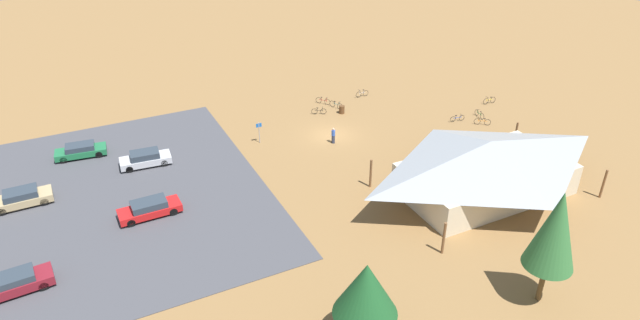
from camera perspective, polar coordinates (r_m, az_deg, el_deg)
ground at (r=55.49m, az=1.18°, el=2.57°), size 160.00×160.00×0.00m
parking_lot_asphalt at (r=48.71m, az=-26.37°, el=-4.98°), size 33.99×29.46×0.05m
bike_pavilion at (r=46.98m, az=17.08°, el=-0.39°), size 16.70×10.41×4.82m
trash_bin at (r=60.22m, az=2.29°, el=5.28°), size 0.60×0.60×0.90m
lot_sign at (r=53.79m, az=-6.37°, el=3.15°), size 0.56×0.08×2.20m
pine_east at (r=31.22m, az=4.82°, el=-13.30°), size 3.76×3.76×5.71m
pine_midwest at (r=35.62m, az=23.33°, el=-6.72°), size 3.09×3.09×8.15m
bicycle_green_yard_center at (r=61.71m, az=16.27°, el=4.60°), size 0.48×1.69×0.77m
bicycle_teal_front_row at (r=61.49m, az=1.69°, el=5.75°), size 0.79×1.68×0.86m
bicycle_orange_near_sign at (r=60.04m, az=16.55°, el=3.85°), size 1.39×1.10×0.84m
bicycle_blue_yard_right at (r=60.15m, az=14.11°, el=4.23°), size 1.70×0.48×0.74m
bicycle_yellow_trailside at (r=65.52m, az=17.23°, el=5.94°), size 1.72×0.48×0.88m
bicycle_silver_edge_north at (r=64.69m, az=4.41°, el=6.91°), size 1.68×0.48×0.88m
bicycle_red_mid_cluster at (r=62.55m, az=0.31°, el=6.18°), size 1.14×1.44×0.84m
bicycle_black_yard_front at (r=59.99m, az=-0.11°, el=5.11°), size 1.49×0.78×0.82m
car_maroon_mid_lot at (r=41.35m, az=-29.31°, el=-11.15°), size 4.87×2.15×1.35m
car_tan_aisle_side at (r=50.36m, az=-28.65°, el=-3.48°), size 4.56×1.97×1.38m
car_green_second_row at (r=55.90m, az=-23.67°, el=0.91°), size 4.69×2.23×1.27m
car_red_back_corner at (r=45.03m, az=-17.33°, el=-4.84°), size 4.82×1.89×1.34m
car_silver_by_curb at (r=52.24m, az=-17.73°, el=0.14°), size 4.62×2.19×1.38m
visitor_near_lot at (r=53.68m, az=1.39°, el=2.60°), size 0.36×0.36×1.62m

